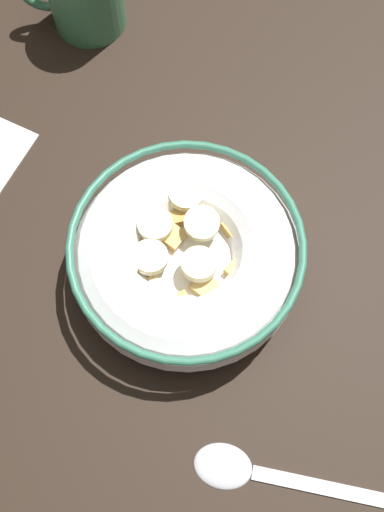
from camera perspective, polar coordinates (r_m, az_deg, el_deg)
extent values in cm
cube|color=black|center=(51.18, 0.00, -1.61)|extent=(107.79, 107.79, 2.00)
cylinder|color=white|center=(49.95, 0.00, -1.11)|extent=(9.55, 9.55, 0.60)
torus|color=white|center=(47.72, 0.00, -0.14)|extent=(17.36, 17.36, 5.37)
torus|color=#337259|center=(45.50, 0.00, 0.94)|extent=(17.44, 17.44, 0.60)
cylinder|color=white|center=(47.57, 0.00, -0.07)|extent=(14.14, 14.14, 0.40)
cube|color=tan|center=(45.84, -0.56, -4.42)|extent=(2.22, 2.24, 0.85)
cube|color=#B78947|center=(47.18, 6.69, 0.05)|extent=(2.29, 2.29, 0.75)
cube|color=tan|center=(48.85, -2.51, 5.19)|extent=(2.18, 2.20, 0.85)
cube|color=tan|center=(47.45, -1.26, 1.79)|extent=(2.34, 2.33, 0.94)
cube|color=#B78947|center=(47.05, -3.09, 0.37)|extent=(2.28, 2.28, 0.76)
cube|color=#B78947|center=(47.97, 4.35, 2.53)|extent=(2.32, 2.30, 0.94)
cube|color=#AD7F42|center=(48.42, -6.40, 3.02)|extent=(2.11, 2.05, 0.95)
cube|color=#AD7F42|center=(48.95, 4.46, 4.94)|extent=(2.30, 2.31, 0.83)
cube|color=tan|center=(48.13, 1.11, 3.23)|extent=(2.31, 2.30, 0.84)
cube|color=tan|center=(46.16, 1.61, -2.66)|extent=(2.35, 2.34, 0.95)
cube|color=#AD7F42|center=(49.20, -4.23, 5.32)|extent=(2.17, 2.17, 0.75)
cube|color=#B78947|center=(48.19, -0.73, 3.80)|extent=(1.98, 1.94, 0.87)
cube|color=tan|center=(47.60, -4.62, 1.38)|extent=(1.77, 1.72, 0.84)
cube|color=tan|center=(46.13, 4.69, -3.46)|extent=(1.76, 1.82, 0.90)
cube|color=tan|center=(46.63, 4.75, -1.28)|extent=(2.30, 2.30, 0.74)
cube|color=tan|center=(49.04, 0.80, 5.62)|extent=(1.91, 1.92, 0.76)
cube|color=tan|center=(48.11, 7.06, 2.02)|extent=(2.01, 2.00, 0.78)
cube|color=tan|center=(46.21, -3.26, -3.09)|extent=(2.30, 2.33, 0.95)
cube|color=#AD7F42|center=(45.46, -3.07, -5.94)|extent=(1.80, 1.79, 0.74)
cube|color=#AD7F42|center=(49.40, -0.84, 6.09)|extent=(2.26, 2.30, 0.96)
cylinder|color=beige|center=(45.57, -6.07, -1.23)|extent=(3.58, 3.58, 0.91)
cylinder|color=beige|center=(46.88, -2.86, 2.91)|extent=(3.73, 3.73, 0.83)
cylinder|color=beige|center=(46.64, 1.39, 2.98)|extent=(3.41, 3.45, 0.95)
cylinder|color=beige|center=(48.11, -3.41, 5.30)|extent=(3.77, 3.80, 0.89)
cylinder|color=#F9EFC6|center=(44.67, 3.39, -5.40)|extent=(3.18, 3.17, 1.15)
cylinder|color=#F4EABC|center=(45.54, 1.16, -0.72)|extent=(3.67, 3.72, 1.09)
cylinder|color=#F4EABC|center=(45.04, -2.47, -3.74)|extent=(3.76, 3.74, 0.93)
cylinder|color=beige|center=(47.99, -0.40, 5.64)|extent=(2.99, 2.96, 1.09)
cylinder|color=beige|center=(46.85, 6.61, 1.50)|extent=(3.39, 3.40, 0.91)
cylinder|color=#F9EFC6|center=(44.61, 0.05, -5.27)|extent=(3.66, 3.67, 0.90)
cylinder|color=beige|center=(45.90, -3.29, -0.09)|extent=(3.79, 3.80, 0.94)
ellipsoid|color=#B7B7BC|center=(46.98, 3.36, -18.33)|extent=(4.80, 4.01, 0.80)
cube|color=#B7B7BC|center=(48.21, 13.24, -19.81)|extent=(11.61, 3.59, 0.36)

